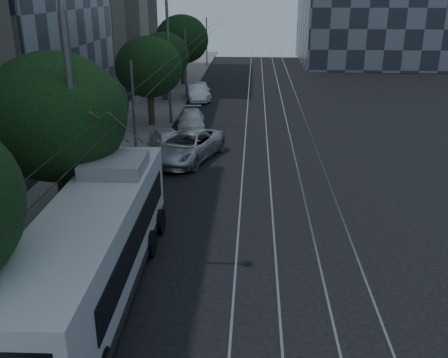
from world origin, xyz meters
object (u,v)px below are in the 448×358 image
trolleybus (95,246)px  car_white_d (200,91)px  pickup_silver (187,146)px  car_white_b (191,120)px  streetlamp_near (82,82)px  car_white_a (168,141)px  car_white_c (196,93)px  streetlamp_far (174,39)px

trolleybus → car_white_d: (0.06, 30.70, -0.92)m
pickup_silver → trolleybus: bearing=-76.4°
car_white_b → streetlamp_near: (-1.19, -18.20, 5.78)m
trolleybus → car_white_a: size_ratio=2.99×
car_white_c → car_white_b: bearing=-98.0°
car_white_b → streetlamp_near: 19.13m
car_white_c → car_white_d: 0.77m
pickup_silver → car_white_b: (-0.59, 6.87, -0.18)m
car_white_c → streetlamp_near: streetlamp_near is taller
car_white_b → streetlamp_near: bearing=-100.8°
trolleybus → car_white_a: 15.01m
car_white_b → streetlamp_far: streetlamp_far is taller
car_white_b → streetlamp_near: size_ratio=0.42×
trolleybus → car_white_d: size_ratio=2.72×
trolleybus → car_white_c: (-0.20, 29.97, -0.99)m
car_white_d → car_white_c: bearing=-118.5°
car_white_b → car_white_c: size_ratio=1.05×
car_white_b → car_white_d: size_ratio=0.98×
car_white_a → streetlamp_near: bearing=-116.4°
car_white_c → streetlamp_far: bearing=-105.5°
car_white_d → streetlamp_far: 10.61m
car_white_a → car_white_c: car_white_a is taller
streetlamp_far → car_white_d: bearing=85.4°
trolleybus → car_white_b: 20.51m
trolleybus → car_white_c: trolleybus is taller
car_white_a → car_white_b: 5.55m
pickup_silver → streetlamp_far: size_ratio=0.59×
pickup_silver → streetlamp_far: streetlamp_far is taller
car_white_c → streetlamp_near: size_ratio=0.39×
pickup_silver → car_white_d: pickup_silver is taller
pickup_silver → car_white_c: 16.42m
car_white_a → car_white_c: (0.00, 15.00, -0.00)m
car_white_d → streetlamp_far: bearing=-103.7°
trolleybus → car_white_d: bearing=88.5°
trolleybus → pickup_silver: trolleybus is taller
streetlamp_far → streetlamp_near: bearing=-90.0°
trolleybus → streetlamp_far: (-0.69, 21.51, 4.34)m
car_white_d → trolleybus: bearing=-99.2°
car_white_a → car_white_d: 15.73m
trolleybus → streetlamp_near: bearing=105.2°
streetlamp_near → pickup_silver: bearing=81.1°
car_white_a → car_white_b: car_white_a is taller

